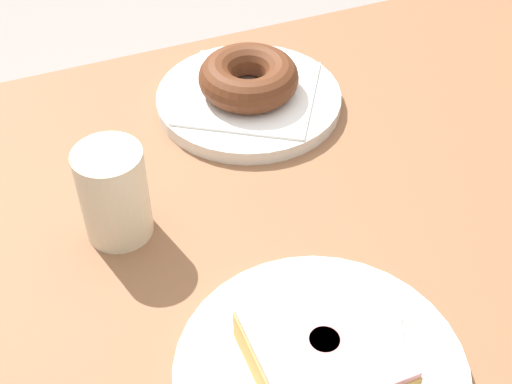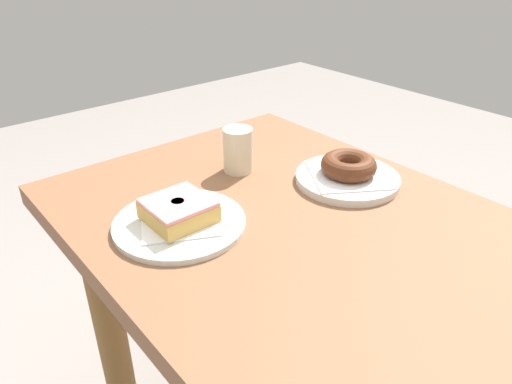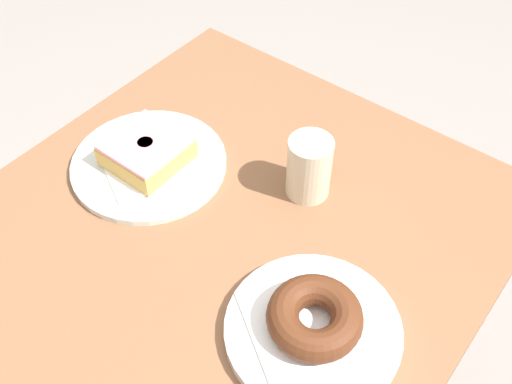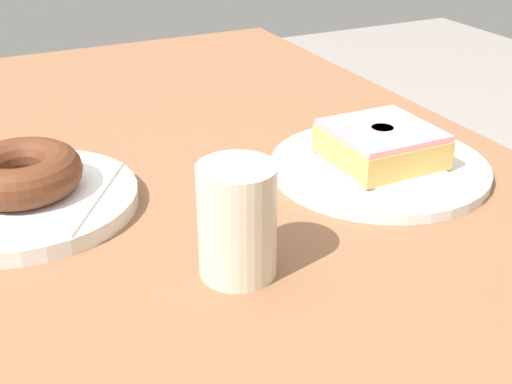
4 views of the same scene
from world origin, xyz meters
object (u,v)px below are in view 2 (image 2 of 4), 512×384
(sugar_jar, at_px, (238,150))
(donut_glazed_square, at_px, (178,210))
(plate_chocolate_ring, at_px, (347,179))
(donut_chocolate_ring, at_px, (349,165))
(plate_glazed_square, at_px, (180,223))

(sugar_jar, bearing_deg, donut_glazed_square, 116.39)
(plate_chocolate_ring, distance_m, donut_chocolate_ring, 0.03)
(donut_glazed_square, bearing_deg, donut_chocolate_ring, -102.78)
(donut_chocolate_ring, distance_m, sugar_jar, 0.22)
(plate_chocolate_ring, bearing_deg, sugar_jar, 36.42)
(donut_chocolate_ring, height_order, plate_glazed_square, donut_chocolate_ring)
(plate_glazed_square, relative_size, sugar_jar, 2.44)
(plate_chocolate_ring, relative_size, donut_glazed_square, 2.00)
(donut_chocolate_ring, relative_size, plate_glazed_square, 0.49)
(plate_glazed_square, height_order, sugar_jar, sugar_jar)
(donut_chocolate_ring, bearing_deg, plate_glazed_square, 77.22)
(sugar_jar, bearing_deg, donut_chocolate_ring, -143.58)
(sugar_jar, bearing_deg, plate_glazed_square, 116.39)
(donut_chocolate_ring, bearing_deg, donut_glazed_square, 77.22)
(plate_chocolate_ring, distance_m, sugar_jar, 0.22)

